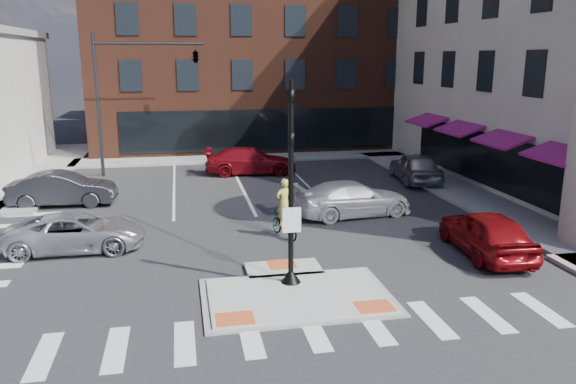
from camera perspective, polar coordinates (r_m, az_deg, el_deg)
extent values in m
plane|color=#28282B|center=(16.79, 0.56, -10.02)|extent=(120.00, 120.00, 0.00)
cube|color=gray|center=(16.33, 0.92, -10.62)|extent=(5.40, 3.60, 0.06)
cube|color=#A8A8A3|center=(16.32, 0.92, -10.52)|extent=(5.00, 3.20, 0.12)
cube|color=#A8A8A3|center=(18.22, -0.46, -7.86)|extent=(2.40, 1.40, 0.12)
cube|color=#D85426|center=(14.96, -5.42, -12.68)|extent=(1.00, 0.80, 0.01)
cube|color=#D85426|center=(15.73, 8.77, -11.41)|extent=(1.00, 0.80, 0.01)
cube|color=#D85426|center=(18.47, -0.63, -7.35)|extent=(0.90, 0.90, 0.01)
cube|color=gray|center=(36.55, -23.31, 2.03)|extent=(3.00, 20.00, 0.15)
cube|color=gray|center=(29.42, 17.51, -0.08)|extent=(3.00, 24.00, 0.15)
cube|color=gray|center=(38.15, -1.65, 3.60)|extent=(26.00, 3.00, 0.15)
cube|color=#54271A|center=(47.46, -3.75, 14.56)|extent=(24.00, 18.00, 15.00)
cube|color=black|center=(38.86, -1.91, 6.35)|extent=(20.00, 0.12, 2.80)
cube|color=black|center=(29.69, 19.78, 3.08)|extent=(0.12, 16.00, 2.60)
cube|color=#AB1678|center=(24.17, 25.77, 3.51)|extent=(1.46, 3.00, 0.58)
cube|color=#AB1678|center=(29.14, 18.80, 5.66)|extent=(1.46, 3.00, 0.58)
cube|color=#AB1678|center=(34.43, 13.88, 7.12)|extent=(1.46, 3.00, 0.58)
cube|color=slate|center=(67.09, -12.04, 11.89)|extent=(10.00, 12.00, 10.00)
cube|color=brown|center=(70.12, -1.11, 13.06)|extent=(12.00, 12.00, 12.00)
cone|color=black|center=(17.02, 0.29, -8.43)|extent=(0.60, 0.60, 0.45)
cylinder|color=black|center=(16.16, 0.30, 0.99)|extent=(0.16, 0.16, 5.80)
cube|color=white|center=(16.33, 0.38, -2.87)|extent=(0.55, 0.04, 0.75)
imported|color=black|center=(15.83, 0.31, 8.43)|extent=(0.18, 0.22, 1.10)
imported|color=black|center=(15.99, 0.31, 4.14)|extent=(0.18, 0.22, 1.10)
cylinder|color=black|center=(33.47, -18.74, 8.25)|extent=(0.20, 0.20, 8.00)
cylinder|color=black|center=(33.10, -13.89, 14.42)|extent=(6.00, 0.14, 0.14)
imported|color=black|center=(33.08, -9.38, 13.59)|extent=(0.48, 2.24, 0.90)
imported|color=silver|center=(21.30, -20.70, -3.84)|extent=(4.78, 2.23, 1.33)
imported|color=maroon|center=(20.65, 19.50, -3.90)|extent=(2.19, 4.78, 1.59)
imported|color=silver|center=(24.34, 6.62, -0.68)|extent=(5.41, 2.82, 1.50)
imported|color=#27282C|center=(27.85, -21.92, 0.29)|extent=(4.79, 1.84, 1.56)
imported|color=#9EA0A5|center=(31.46, 12.82, 2.47)|extent=(2.45, 4.99, 1.64)
imported|color=maroon|center=(32.89, -3.82, 3.17)|extent=(5.45, 2.61, 1.53)
imported|color=#3F3F44|center=(21.41, -0.40, -3.36)|extent=(1.19, 1.93, 0.96)
imported|color=gold|center=(21.16, -0.40, -1.06)|extent=(0.77, 0.63, 1.83)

